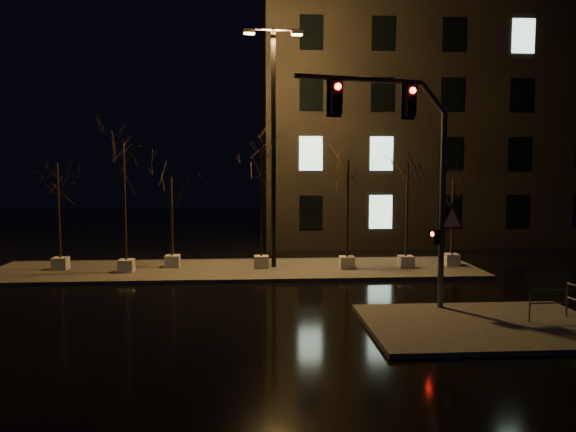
{
  "coord_description": "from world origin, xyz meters",
  "views": [
    {
      "loc": [
        0.57,
        -19.34,
        4.79
      ],
      "look_at": [
        2.1,
        3.01,
        2.8
      ],
      "focal_mm": 35.0,
      "sensor_mm": 36.0,
      "label": 1
    }
  ],
  "objects": [
    {
      "name": "traffic_signal_mast",
      "position": [
        5.69,
        -1.82,
        4.96
      ],
      "size": [
        5.82,
        1.64,
        7.33
      ],
      "rotation": [
        0.0,
        0.0,
        0.27
      ],
      "color": "#525359",
      "rests_on": "sidewalk_corner"
    },
    {
      "name": "ground",
      "position": [
        0.0,
        0.0,
        0.0
      ],
      "size": [
        90.0,
        90.0,
        0.0
      ],
      "primitive_type": "plane",
      "color": "black",
      "rests_on": "ground"
    },
    {
      "name": "tree_6",
      "position": [
        10.0,
        6.09,
        3.3
      ],
      "size": [
        1.8,
        1.8,
        4.15
      ],
      "color": "beige",
      "rests_on": "median"
    },
    {
      "name": "tree_1",
      "position": [
        -4.87,
        5.48,
        4.56
      ],
      "size": [
        1.8,
        1.8,
        5.82
      ],
      "color": "beige",
      "rests_on": "median"
    },
    {
      "name": "building",
      "position": [
        14.0,
        18.0,
        7.5
      ],
      "size": [
        25.0,
        12.0,
        15.0
      ],
      "primitive_type": "cube",
      "color": "black",
      "rests_on": "ground"
    },
    {
      "name": "streetlight_main",
      "position": [
        1.67,
        6.27,
        6.36
      ],
      "size": [
        2.69,
        0.39,
        10.77
      ],
      "rotation": [
        0.0,
        0.0,
        0.03
      ],
      "color": "black",
      "rests_on": "median"
    },
    {
      "name": "guard_rail_a",
      "position": [
        10.0,
        -3.35,
        0.78
      ],
      "size": [
        2.22,
        0.2,
        0.96
      ],
      "rotation": [
        0.0,
        0.0,
        0.07
      ],
      "color": "#525359",
      "rests_on": "sidewalk_corner"
    },
    {
      "name": "tree_3",
      "position": [
        1.09,
        6.09,
        4.47
      ],
      "size": [
        1.8,
        1.8,
        5.69
      ],
      "color": "beige",
      "rests_on": "median"
    },
    {
      "name": "tree_0",
      "position": [
        -7.95,
        6.28,
        3.87
      ],
      "size": [
        1.8,
        1.8,
        4.9
      ],
      "color": "beige",
      "rests_on": "median"
    },
    {
      "name": "tree_4",
      "position": [
        4.98,
        5.66,
        3.99
      ],
      "size": [
        1.8,
        1.8,
        5.06
      ],
      "color": "beige",
      "rests_on": "median"
    },
    {
      "name": "tree_5",
      "position": [
        7.7,
        5.62,
        3.85
      ],
      "size": [
        1.8,
        1.8,
        4.88
      ],
      "color": "beige",
      "rests_on": "median"
    },
    {
      "name": "median",
      "position": [
        0.0,
        6.0,
        0.07
      ],
      "size": [
        22.0,
        5.0,
        0.15
      ],
      "primitive_type": "cube",
      "color": "#44413C",
      "rests_on": "ground"
    },
    {
      "name": "sidewalk_corner",
      "position": [
        7.5,
        -3.5,
        0.07
      ],
      "size": [
        7.0,
        5.0,
        0.15
      ],
      "primitive_type": "cube",
      "color": "#44413C",
      "rests_on": "ground"
    },
    {
      "name": "tree_2",
      "position": [
        -3.0,
        6.55,
        3.39
      ],
      "size": [
        1.8,
        1.8,
        4.27
      ],
      "color": "beige",
      "rests_on": "median"
    }
  ]
}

